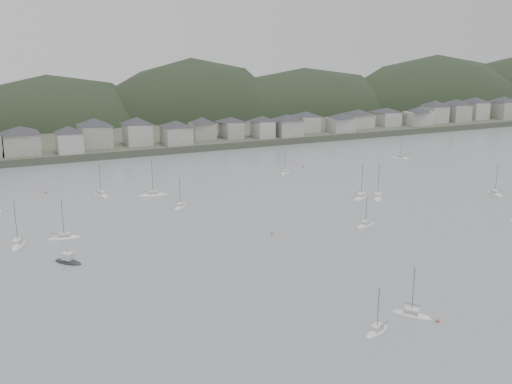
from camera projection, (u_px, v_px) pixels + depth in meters
ground at (447, 327)px, 98.05m from camera, size 900.00×900.00×0.00m
far_shore_land at (102, 118)px, 356.01m from camera, size 900.00×250.00×3.00m
forested_ridge at (120, 145)px, 338.77m from camera, size 851.55×103.94×102.57m
waterfront_town at (255, 124)px, 277.42m from camera, size 451.48×28.46×12.92m
sailboat_lead at (411, 315)px, 101.87m from camera, size 6.09×7.04×9.74m
moored_fleet at (213, 227)px, 150.22m from camera, size 260.40×149.02×12.81m
motor_launch_far at (68, 261)px, 126.49m from camera, size 6.37×6.89×3.67m
mooring_buoys at (310, 235)px, 144.33m from camera, size 173.50×136.79×0.70m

